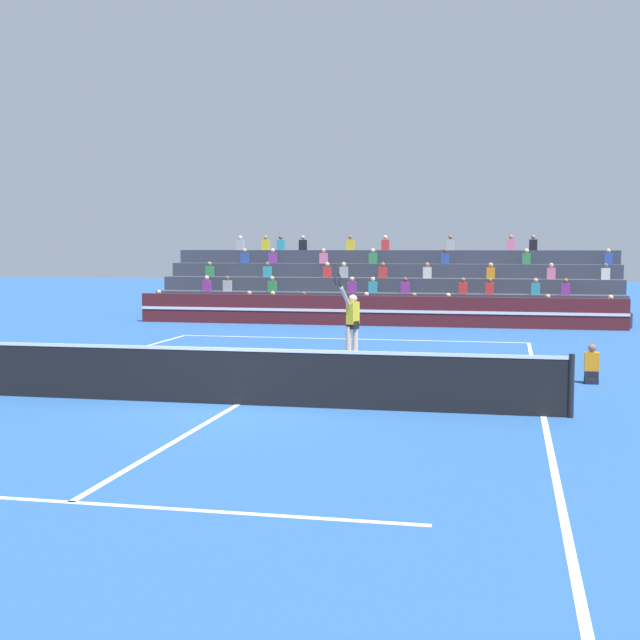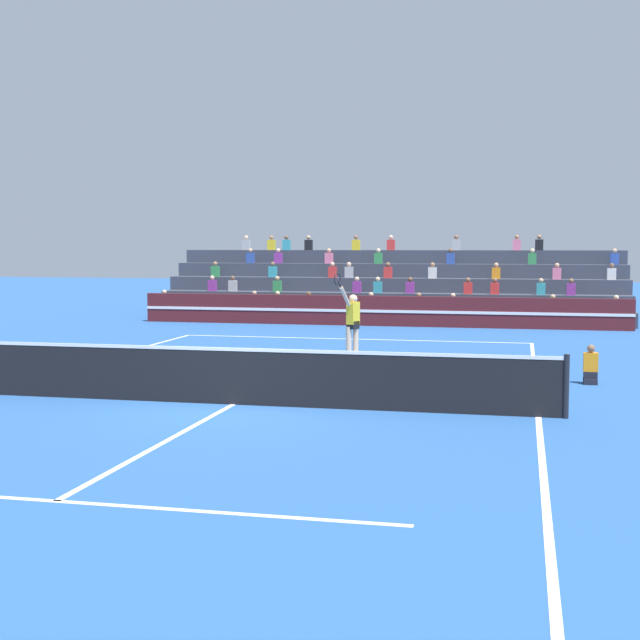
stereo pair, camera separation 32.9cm
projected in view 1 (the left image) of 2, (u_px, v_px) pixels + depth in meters
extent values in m
plane|color=#285699|center=(238.00, 405.00, 16.47)|extent=(120.00, 120.00, 0.00)
cube|color=white|center=(350.00, 339.00, 28.07)|extent=(11.00, 0.10, 0.01)
cube|color=white|center=(543.00, 416.00, 15.33)|extent=(0.10, 23.80, 0.01)
cube|color=white|center=(71.00, 502.00, 10.20)|extent=(8.25, 0.10, 0.01)
cube|color=white|center=(312.00, 361.00, 22.73)|extent=(8.25, 0.10, 0.01)
cube|color=white|center=(238.00, 405.00, 16.47)|extent=(0.10, 12.85, 0.01)
cylinder|color=black|center=(571.00, 386.00, 15.19)|extent=(0.10, 0.10, 1.10)
cube|color=black|center=(237.00, 378.00, 16.43)|extent=(11.90, 0.02, 1.00)
cube|color=white|center=(237.00, 350.00, 16.38)|extent=(11.90, 0.04, 0.06)
cube|color=#51191E|center=(373.00, 311.00, 32.68)|extent=(18.00, 0.24, 1.10)
cube|color=white|center=(372.00, 311.00, 32.56)|extent=(18.00, 0.02, 0.10)
cube|color=#383D4C|center=(378.00, 316.00, 33.95)|extent=(18.40, 0.95, 0.55)
cube|color=black|center=(448.00, 304.00, 33.19)|extent=(0.32, 0.22, 0.44)
sphere|color=beige|center=(448.00, 295.00, 33.16)|extent=(0.18, 0.18, 0.18)
cube|color=#338C4C|center=(273.00, 302.00, 34.59)|extent=(0.32, 0.22, 0.44)
sphere|color=beige|center=(273.00, 293.00, 34.56)|extent=(0.18, 0.18, 0.18)
cube|color=#338C4C|center=(548.00, 305.00, 32.44)|extent=(0.32, 0.22, 0.44)
sphere|color=tan|center=(548.00, 297.00, 32.41)|extent=(0.18, 0.18, 0.18)
cube|color=purple|center=(366.00, 303.00, 33.82)|extent=(0.32, 0.22, 0.44)
sphere|color=beige|center=(366.00, 294.00, 33.80)|extent=(0.18, 0.18, 0.18)
cube|color=black|center=(414.00, 304.00, 33.45)|extent=(0.32, 0.22, 0.44)
sphere|color=#9E7051|center=(414.00, 295.00, 33.42)|extent=(0.18, 0.18, 0.18)
cube|color=#B2B2B7|center=(610.00, 306.00, 31.99)|extent=(0.32, 0.22, 0.44)
sphere|color=beige|center=(611.00, 297.00, 31.96)|extent=(0.18, 0.18, 0.18)
cube|color=#338C4C|center=(159.00, 300.00, 35.56)|extent=(0.32, 0.22, 0.44)
sphere|color=beige|center=(159.00, 292.00, 35.53)|extent=(0.18, 0.18, 0.18)
cube|color=yellow|center=(304.00, 302.00, 34.33)|extent=(0.32, 0.22, 0.44)
sphere|color=brown|center=(304.00, 294.00, 34.30)|extent=(0.18, 0.18, 0.18)
cube|color=purple|center=(249.00, 301.00, 34.78)|extent=(0.32, 0.22, 0.44)
sphere|color=tan|center=(249.00, 293.00, 34.76)|extent=(0.18, 0.18, 0.18)
cube|color=#383D4C|center=(381.00, 307.00, 34.85)|extent=(18.40, 0.95, 1.10)
cube|color=purple|center=(352.00, 287.00, 34.85)|extent=(0.32, 0.22, 0.44)
sphere|color=beige|center=(352.00, 279.00, 34.83)|extent=(0.18, 0.18, 0.18)
cube|color=teal|center=(373.00, 287.00, 34.68)|extent=(0.32, 0.22, 0.44)
sphere|color=beige|center=(373.00, 279.00, 34.66)|extent=(0.18, 0.18, 0.18)
cube|color=#338C4C|center=(272.00, 286.00, 35.52)|extent=(0.32, 0.22, 0.44)
sphere|color=tan|center=(272.00, 278.00, 35.50)|extent=(0.18, 0.18, 0.18)
cube|color=purple|center=(207.00, 286.00, 36.09)|extent=(0.32, 0.22, 0.44)
sphere|color=beige|center=(207.00, 278.00, 36.06)|extent=(0.18, 0.18, 0.18)
cube|color=red|center=(490.00, 288.00, 33.76)|extent=(0.32, 0.22, 0.44)
sphere|color=brown|center=(490.00, 280.00, 33.73)|extent=(0.18, 0.18, 0.18)
cube|color=teal|center=(536.00, 289.00, 33.41)|extent=(0.32, 0.22, 0.44)
sphere|color=tan|center=(536.00, 280.00, 33.38)|extent=(0.18, 0.18, 0.18)
cube|color=#B2B2B7|center=(227.00, 286.00, 35.91)|extent=(0.32, 0.22, 0.44)
sphere|color=brown|center=(227.00, 278.00, 35.88)|extent=(0.18, 0.18, 0.18)
cube|color=red|center=(463.00, 288.00, 33.96)|extent=(0.32, 0.22, 0.44)
sphere|color=brown|center=(463.00, 280.00, 33.94)|extent=(0.18, 0.18, 0.18)
cube|color=purple|center=(565.00, 289.00, 33.18)|extent=(0.32, 0.22, 0.44)
sphere|color=brown|center=(566.00, 281.00, 33.16)|extent=(0.18, 0.18, 0.18)
cube|color=purple|center=(405.00, 288.00, 34.42)|extent=(0.32, 0.22, 0.44)
sphere|color=brown|center=(405.00, 279.00, 34.40)|extent=(0.18, 0.18, 0.18)
cube|color=#383D4C|center=(385.00, 298.00, 35.75)|extent=(18.40, 0.95, 1.65)
cube|color=silver|center=(605.00, 274.00, 33.75)|extent=(0.32, 0.22, 0.44)
sphere|color=brown|center=(606.00, 265.00, 33.72)|extent=(0.18, 0.18, 0.18)
cube|color=red|center=(327.00, 272.00, 35.98)|extent=(0.32, 0.22, 0.44)
sphere|color=beige|center=(327.00, 264.00, 35.95)|extent=(0.18, 0.18, 0.18)
cube|color=pink|center=(551.00, 274.00, 34.16)|extent=(0.32, 0.22, 0.44)
sphere|color=tan|center=(551.00, 265.00, 34.14)|extent=(0.18, 0.18, 0.18)
cube|color=silver|center=(427.00, 273.00, 35.15)|extent=(0.32, 0.22, 0.44)
sphere|color=#9E7051|center=(427.00, 265.00, 35.12)|extent=(0.18, 0.18, 0.18)
cube|color=teal|center=(267.00, 272.00, 36.50)|extent=(0.32, 0.22, 0.44)
sphere|color=brown|center=(267.00, 264.00, 36.47)|extent=(0.18, 0.18, 0.18)
cube|color=#338C4C|center=(210.00, 271.00, 37.01)|extent=(0.32, 0.22, 0.44)
sphere|color=#9E7051|center=(210.00, 264.00, 36.99)|extent=(0.18, 0.18, 0.18)
cube|color=#B2B2B7|center=(344.00, 272.00, 35.84)|extent=(0.32, 0.22, 0.44)
sphere|color=beige|center=(344.00, 264.00, 35.81)|extent=(0.18, 0.18, 0.18)
cube|color=red|center=(383.00, 273.00, 35.51)|extent=(0.32, 0.22, 0.44)
sphere|color=brown|center=(383.00, 264.00, 35.48)|extent=(0.18, 0.18, 0.18)
cube|color=orange|center=(491.00, 273.00, 34.64)|extent=(0.32, 0.22, 0.44)
sphere|color=tan|center=(491.00, 265.00, 34.61)|extent=(0.18, 0.18, 0.18)
cube|color=#383D4C|center=(388.00, 290.00, 36.66)|extent=(18.40, 0.95, 2.20)
cube|color=#338C4C|center=(526.00, 259.00, 35.23)|extent=(0.32, 0.22, 0.44)
sphere|color=beige|center=(527.00, 251.00, 35.21)|extent=(0.18, 0.18, 0.18)
cube|color=#338C4C|center=(373.00, 258.00, 36.50)|extent=(0.32, 0.22, 0.44)
sphere|color=beige|center=(373.00, 251.00, 36.48)|extent=(0.18, 0.18, 0.18)
cube|color=pink|center=(324.00, 258.00, 36.93)|extent=(0.32, 0.22, 0.44)
sphere|color=tan|center=(324.00, 250.00, 36.91)|extent=(0.18, 0.18, 0.18)
cube|color=#2D4CA5|center=(608.00, 259.00, 34.59)|extent=(0.32, 0.22, 0.44)
sphere|color=tan|center=(608.00, 251.00, 34.57)|extent=(0.18, 0.18, 0.18)
cube|color=purple|center=(273.00, 258.00, 37.38)|extent=(0.32, 0.22, 0.44)
sphere|color=beige|center=(273.00, 250.00, 37.36)|extent=(0.18, 0.18, 0.18)
cube|color=#2D4CA5|center=(445.00, 259.00, 35.90)|extent=(0.32, 0.22, 0.44)
sphere|color=brown|center=(445.00, 251.00, 35.87)|extent=(0.18, 0.18, 0.18)
cube|color=#2D4CA5|center=(245.00, 258.00, 37.64)|extent=(0.32, 0.22, 0.44)
sphere|color=tan|center=(245.00, 250.00, 37.61)|extent=(0.18, 0.18, 0.18)
cube|color=#383D4C|center=(391.00, 283.00, 37.56)|extent=(18.40, 0.95, 2.75)
cube|color=teal|center=(281.00, 245.00, 38.24)|extent=(0.32, 0.22, 0.44)
sphere|color=brown|center=(281.00, 237.00, 38.22)|extent=(0.18, 0.18, 0.18)
cube|color=red|center=(385.00, 245.00, 37.31)|extent=(0.32, 0.22, 0.44)
sphere|color=beige|center=(385.00, 237.00, 37.28)|extent=(0.18, 0.18, 0.18)
cube|color=#B2B2B7|center=(240.00, 245.00, 38.62)|extent=(0.32, 0.22, 0.44)
sphere|color=beige|center=(240.00, 238.00, 38.59)|extent=(0.18, 0.18, 0.18)
cube|color=#B2B2B7|center=(450.00, 245.00, 36.75)|extent=(0.32, 0.22, 0.44)
sphere|color=brown|center=(451.00, 237.00, 36.72)|extent=(0.18, 0.18, 0.18)
cube|color=yellow|center=(350.00, 245.00, 37.61)|extent=(0.32, 0.22, 0.44)
sphere|color=brown|center=(350.00, 237.00, 37.59)|extent=(0.18, 0.18, 0.18)
cube|color=pink|center=(511.00, 245.00, 36.24)|extent=(0.32, 0.22, 0.44)
sphere|color=#9E7051|center=(511.00, 237.00, 36.21)|extent=(0.18, 0.18, 0.18)
cube|color=yellow|center=(266.00, 245.00, 38.38)|extent=(0.32, 0.22, 0.44)
sphere|color=#9E7051|center=(266.00, 238.00, 38.36)|extent=(0.18, 0.18, 0.18)
cube|color=black|center=(303.00, 245.00, 38.04)|extent=(0.32, 0.22, 0.44)
sphere|color=tan|center=(303.00, 237.00, 38.01)|extent=(0.18, 0.18, 0.18)
cube|color=black|center=(533.00, 245.00, 36.06)|extent=(0.32, 0.22, 0.44)
sphere|color=#9E7051|center=(533.00, 237.00, 36.03)|extent=(0.18, 0.18, 0.18)
cube|color=black|center=(591.00, 381.00, 19.04)|extent=(0.28, 0.36, 0.12)
cube|color=black|center=(591.00, 375.00, 19.03)|extent=(0.28, 0.24, 0.18)
cube|color=orange|center=(592.00, 362.00, 19.00)|extent=(0.30, 0.18, 0.40)
sphere|color=brown|center=(592.00, 348.00, 18.98)|extent=(0.17, 0.17, 0.17)
cylinder|color=beige|center=(355.00, 344.00, 22.62)|extent=(0.14, 0.14, 0.90)
cylinder|color=beige|center=(348.00, 344.00, 22.47)|extent=(0.14, 0.14, 0.90)
cube|color=black|center=(353.00, 325.00, 22.50)|extent=(0.29, 0.37, 0.20)
cube|color=yellow|center=(353.00, 313.00, 22.48)|extent=(0.30, 0.40, 0.56)
sphere|color=beige|center=(353.00, 299.00, 22.45)|extent=(0.22, 0.22, 0.22)
cube|color=white|center=(357.00, 360.00, 22.63)|extent=(0.28, 0.20, 0.09)
cube|color=white|center=(350.00, 360.00, 22.48)|extent=(0.28, 0.20, 0.09)
cylinder|color=beige|center=(357.00, 315.00, 22.69)|extent=(0.09, 0.09, 0.56)
cylinder|color=beige|center=(345.00, 296.00, 22.08)|extent=(0.23, 0.47, 0.51)
cylinder|color=black|center=(340.00, 285.00, 21.83)|extent=(0.08, 0.17, 0.19)
torus|color=black|center=(338.00, 279.00, 21.71)|extent=(0.16, 0.42, 0.43)
sphere|color=#C6DB33|center=(436.00, 370.00, 20.82)|extent=(0.07, 0.07, 0.07)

